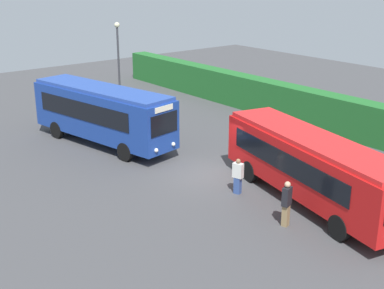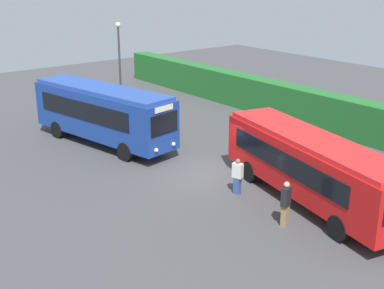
% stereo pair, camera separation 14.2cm
% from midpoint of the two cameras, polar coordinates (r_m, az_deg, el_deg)
% --- Properties ---
extents(ground_plane, '(64.00, 64.00, 0.00)m').
position_cam_midpoint_polar(ground_plane, '(25.61, 1.47, -3.36)').
color(ground_plane, '#424244').
extents(bus_blue, '(9.90, 4.02, 3.32)m').
position_cam_midpoint_polar(bus_blue, '(29.92, -9.86, 3.50)').
color(bus_blue, navy).
rests_on(bus_blue, ground_plane).
extents(bus_red, '(10.36, 4.51, 2.97)m').
position_cam_midpoint_polar(bus_red, '(22.64, 12.71, -2.19)').
color(bus_red, red).
rests_on(bus_red, ground_plane).
extents(person_left, '(0.56, 0.44, 1.78)m').
position_cam_midpoint_polar(person_left, '(31.75, -5.40, 2.77)').
color(person_left, olive).
rests_on(person_left, ground_plane).
extents(person_center, '(0.51, 0.38, 1.65)m').
position_cam_midpoint_polar(person_center, '(23.38, 4.84, -3.37)').
color(person_center, '#334C8C').
rests_on(person_center, ground_plane).
extents(person_right, '(0.36, 0.46, 1.87)m').
position_cam_midpoint_polar(person_right, '(20.71, 10.04, -6.22)').
color(person_right, olive).
rests_on(person_right, ground_plane).
extents(hedge_row, '(44.00, 1.33, 2.31)m').
position_cam_midpoint_polar(hedge_row, '(32.68, 15.75, 3.01)').
color(hedge_row, '#216428').
rests_on(hedge_row, ground_plane).
extents(lamppost, '(0.36, 0.36, 6.14)m').
position_cam_midpoint_polar(lamppost, '(36.45, -8.12, 9.35)').
color(lamppost, '#38383D').
rests_on(lamppost, ground_plane).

